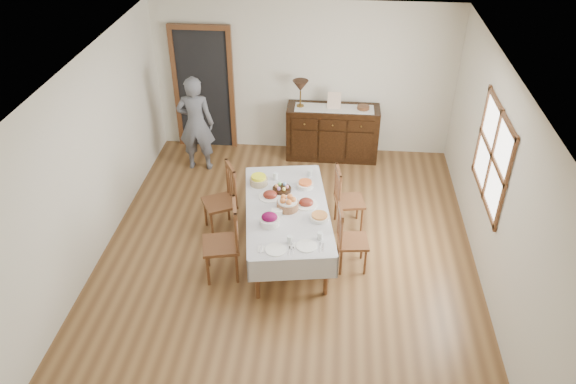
# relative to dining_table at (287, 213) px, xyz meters

# --- Properties ---
(ground) EXTENTS (6.00, 6.00, 0.00)m
(ground) POSITION_rel_dining_table_xyz_m (0.01, -0.09, -0.63)
(ground) COLOR brown
(room_shell) EXTENTS (5.02, 6.02, 2.65)m
(room_shell) POSITION_rel_dining_table_xyz_m (-0.13, 0.33, 1.01)
(room_shell) COLOR white
(room_shell) RESTS_ON ground
(dining_table) EXTENTS (1.37, 2.22, 0.71)m
(dining_table) POSITION_rel_dining_table_xyz_m (0.00, 0.00, 0.00)
(dining_table) COLOR silver
(dining_table) RESTS_ON ground
(chair_left_near) EXTENTS (0.53, 0.53, 1.07)m
(chair_left_near) POSITION_rel_dining_table_xyz_m (-0.73, -0.54, -0.08)
(chair_left_near) COLOR brown
(chair_left_near) RESTS_ON ground
(chair_left_far) EXTENTS (0.57, 0.57, 1.02)m
(chair_left_far) POSITION_rel_dining_table_xyz_m (-0.94, 0.41, -0.11)
(chair_left_far) COLOR brown
(chair_left_far) RESTS_ON ground
(chair_right_near) EXTENTS (0.43, 0.43, 0.92)m
(chair_right_near) POSITION_rel_dining_table_xyz_m (0.82, -0.26, -0.16)
(chair_right_near) COLOR brown
(chair_right_near) RESTS_ON ground
(chair_right_far) EXTENTS (0.46, 0.46, 0.96)m
(chair_right_far) POSITION_rel_dining_table_xyz_m (0.78, 0.62, -0.14)
(chair_right_far) COLOR brown
(chair_right_far) RESTS_ON ground
(sideboard) EXTENTS (1.54, 0.56, 0.92)m
(sideboard) POSITION_rel_dining_table_xyz_m (0.53, 2.62, -0.16)
(sideboard) COLOR black
(sideboard) RESTS_ON ground
(person) EXTENTS (0.55, 0.37, 1.73)m
(person) POSITION_rel_dining_table_xyz_m (-1.67, 2.06, 0.24)
(person) COLOR #595C65
(person) RESTS_ON ground
(bread_basket) EXTENTS (0.28, 0.28, 0.19)m
(bread_basket) POSITION_rel_dining_table_xyz_m (0.01, -0.03, 0.17)
(bread_basket) COLOR brown
(bread_basket) RESTS_ON dining_table
(egg_basket) EXTENTS (0.25, 0.25, 0.11)m
(egg_basket) POSITION_rel_dining_table_xyz_m (-0.10, 0.37, 0.12)
(egg_basket) COLOR black
(egg_basket) RESTS_ON dining_table
(ham_platter_a) EXTENTS (0.30, 0.30, 0.11)m
(ham_platter_a) POSITION_rel_dining_table_xyz_m (-0.25, 0.22, 0.12)
(ham_platter_a) COLOR white
(ham_platter_a) RESTS_ON dining_table
(ham_platter_b) EXTENTS (0.30, 0.30, 0.11)m
(ham_platter_b) POSITION_rel_dining_table_xyz_m (0.24, 0.08, 0.12)
(ham_platter_b) COLOR white
(ham_platter_b) RESTS_ON dining_table
(beet_bowl) EXTENTS (0.25, 0.25, 0.17)m
(beet_bowl) POSITION_rel_dining_table_xyz_m (-0.18, -0.38, 0.16)
(beet_bowl) COLOR white
(beet_bowl) RESTS_ON dining_table
(carrot_bowl) EXTENTS (0.24, 0.24, 0.09)m
(carrot_bowl) POSITION_rel_dining_table_xyz_m (0.20, 0.51, 0.13)
(carrot_bowl) COLOR white
(carrot_bowl) RESTS_ON dining_table
(pineapple_bowl) EXTENTS (0.25, 0.25, 0.13)m
(pineapple_bowl) POSITION_rel_dining_table_xyz_m (-0.44, 0.52, 0.15)
(pineapple_bowl) COLOR tan
(pineapple_bowl) RESTS_ON dining_table
(casserole_dish) EXTENTS (0.25, 0.25, 0.07)m
(casserole_dish) POSITION_rel_dining_table_xyz_m (0.43, -0.21, 0.12)
(casserole_dish) COLOR white
(casserole_dish) RESTS_ON dining_table
(butter_dish) EXTENTS (0.15, 0.11, 0.07)m
(butter_dish) POSITION_rel_dining_table_xyz_m (-0.11, -0.17, 0.12)
(butter_dish) COLOR white
(butter_dish) RESTS_ON dining_table
(setting_left) EXTENTS (0.44, 0.31, 0.10)m
(setting_left) POSITION_rel_dining_table_xyz_m (-0.01, -0.82, 0.11)
(setting_left) COLOR white
(setting_left) RESTS_ON dining_table
(setting_right) EXTENTS (0.44, 0.31, 0.10)m
(setting_right) POSITION_rel_dining_table_xyz_m (0.35, -0.72, 0.11)
(setting_right) COLOR white
(setting_right) RESTS_ON dining_table
(glass_far_a) EXTENTS (0.07, 0.07, 0.11)m
(glass_far_a) POSITION_rel_dining_table_xyz_m (-0.22, 0.66, 0.14)
(glass_far_a) COLOR white
(glass_far_a) RESTS_ON dining_table
(glass_far_b) EXTENTS (0.07, 0.07, 0.09)m
(glass_far_b) POSITION_rel_dining_table_xyz_m (0.25, 0.80, 0.13)
(glass_far_b) COLOR white
(glass_far_b) RESTS_ON dining_table
(runner) EXTENTS (1.30, 0.35, 0.01)m
(runner) POSITION_rel_dining_table_xyz_m (0.54, 2.59, 0.30)
(runner) COLOR silver
(runner) RESTS_ON sideboard
(table_lamp) EXTENTS (0.26, 0.26, 0.46)m
(table_lamp) POSITION_rel_dining_table_xyz_m (-0.02, 2.61, 0.65)
(table_lamp) COLOR brown
(table_lamp) RESTS_ON sideboard
(picture_frame) EXTENTS (0.22, 0.08, 0.28)m
(picture_frame) POSITION_rel_dining_table_xyz_m (0.54, 2.60, 0.44)
(picture_frame) COLOR beige
(picture_frame) RESTS_ON sideboard
(deco_bowl) EXTENTS (0.20, 0.20, 0.06)m
(deco_bowl) POSITION_rel_dining_table_xyz_m (1.02, 2.60, 0.33)
(deco_bowl) COLOR brown
(deco_bowl) RESTS_ON sideboard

